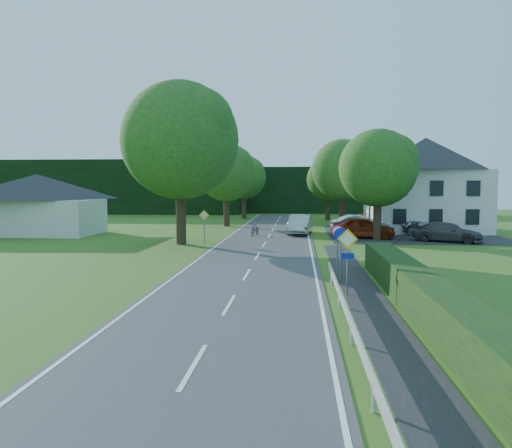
# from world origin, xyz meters

# --- Properties ---
(ground) EXTENTS (160.00, 160.00, 0.00)m
(ground) POSITION_xyz_m (0.00, 0.00, 0.00)
(ground) COLOR #3A5D1A
(ground) RESTS_ON ground
(road) EXTENTS (7.00, 80.00, 0.04)m
(road) POSITION_xyz_m (0.00, 20.00, 0.02)
(road) COLOR #3E3E41
(road) RESTS_ON ground
(footpath) EXTENTS (1.50, 44.00, 0.04)m
(footpath) POSITION_xyz_m (4.95, 2.00, 0.02)
(footpath) COLOR black
(footpath) RESTS_ON ground
(parking_pad) EXTENTS (14.00, 16.00, 0.04)m
(parking_pad) POSITION_xyz_m (12.00, 33.00, 0.02)
(parking_pad) COLOR black
(parking_pad) RESTS_ON ground
(line_edge_left) EXTENTS (0.12, 80.00, 0.01)m
(line_edge_left) POSITION_xyz_m (-3.25, 20.00, 0.04)
(line_edge_left) COLOR white
(line_edge_left) RESTS_ON road
(line_edge_right) EXTENTS (0.12, 80.00, 0.01)m
(line_edge_right) POSITION_xyz_m (3.25, 20.00, 0.04)
(line_edge_right) COLOR white
(line_edge_right) RESTS_ON road
(line_centre) EXTENTS (0.12, 80.00, 0.01)m
(line_centre) POSITION_xyz_m (0.00, 20.00, 0.04)
(line_centre) COLOR white
(line_centre) RESTS_ON road
(guardrail) EXTENTS (0.12, 26.00, 0.69)m
(guardrail) POSITION_xyz_m (3.85, -1.00, 0.34)
(guardrail) COLOR silver
(guardrail) RESTS_ON ground
(hedge_right) EXTENTS (1.20, 30.00, 1.30)m
(hedge_right) POSITION_xyz_m (6.50, 0.00, 0.65)
(hedge_right) COLOR black
(hedge_right) RESTS_ON ground
(tree_main) EXTENTS (9.40, 9.40, 11.64)m
(tree_main) POSITION_xyz_m (-6.00, 24.00, 5.82)
(tree_main) COLOR #184C17
(tree_main) RESTS_ON ground
(tree_left_far) EXTENTS (7.00, 7.00, 8.58)m
(tree_left_far) POSITION_xyz_m (-5.00, 40.00, 4.29)
(tree_left_far) COLOR #184C17
(tree_left_far) RESTS_ON ground
(tree_right_far) EXTENTS (7.40, 7.40, 9.09)m
(tree_right_far) POSITION_xyz_m (7.00, 42.00, 4.54)
(tree_right_far) COLOR #184C17
(tree_right_far) RESTS_ON ground
(tree_left_back) EXTENTS (6.60, 6.60, 8.07)m
(tree_left_back) POSITION_xyz_m (-4.50, 52.00, 4.04)
(tree_left_back) COLOR #184C17
(tree_left_back) RESTS_ON ground
(tree_right_back) EXTENTS (6.20, 6.20, 7.56)m
(tree_right_back) POSITION_xyz_m (6.00, 50.00, 3.78)
(tree_right_back) COLOR #184C17
(tree_right_back) RESTS_ON ground
(tree_right_mid) EXTENTS (7.00, 7.00, 8.58)m
(tree_right_mid) POSITION_xyz_m (8.50, 28.00, 4.29)
(tree_right_mid) COLOR #184C17
(tree_right_mid) RESTS_ON ground
(treeline_left) EXTENTS (44.00, 6.00, 8.00)m
(treeline_left) POSITION_xyz_m (-28.00, 62.00, 4.00)
(treeline_left) COLOR black
(treeline_left) RESTS_ON ground
(treeline_right) EXTENTS (30.00, 5.00, 7.00)m
(treeline_right) POSITION_xyz_m (8.00, 66.00, 3.50)
(treeline_right) COLOR black
(treeline_right) RESTS_ON ground
(bungalow_left) EXTENTS (11.00, 6.50, 5.20)m
(bungalow_left) POSITION_xyz_m (-20.00, 30.00, 2.71)
(bungalow_left) COLOR silver
(bungalow_left) RESTS_ON ground
(house_white) EXTENTS (10.60, 8.40, 8.60)m
(house_white) POSITION_xyz_m (14.00, 36.00, 4.41)
(house_white) COLOR silver
(house_white) RESTS_ON ground
(streetlight) EXTENTS (2.03, 0.18, 8.00)m
(streetlight) POSITION_xyz_m (8.06, 30.00, 4.46)
(streetlight) COLOR slate
(streetlight) RESTS_ON ground
(sign_priority_right) EXTENTS (0.78, 0.09, 2.59)m
(sign_priority_right) POSITION_xyz_m (4.30, 7.98, 1.80)
(sign_priority_right) COLOR slate
(sign_priority_right) RESTS_ON ground
(sign_roundabout) EXTENTS (0.64, 0.08, 2.37)m
(sign_roundabout) POSITION_xyz_m (4.30, 10.98, 1.67)
(sign_roundabout) COLOR slate
(sign_roundabout) RESTS_ON ground
(sign_speed_limit) EXTENTS (0.64, 0.11, 2.37)m
(sign_speed_limit) POSITION_xyz_m (4.30, 12.97, 1.77)
(sign_speed_limit) COLOR slate
(sign_speed_limit) RESTS_ON ground
(sign_priority_left) EXTENTS (0.78, 0.09, 2.44)m
(sign_priority_left) POSITION_xyz_m (-4.50, 24.98, 1.72)
(sign_priority_left) COLOR slate
(sign_priority_left) RESTS_ON ground
(moving_car) EXTENTS (2.34, 5.24, 1.67)m
(moving_car) POSITION_xyz_m (2.56, 31.83, 0.88)
(moving_car) COLOR #BABBBF
(moving_car) RESTS_ON road
(motorcycle) EXTENTS (1.04, 1.99, 0.99)m
(motorcycle) POSITION_xyz_m (-1.20, 30.39, 0.54)
(motorcycle) COLOR black
(motorcycle) RESTS_ON road
(parked_car_red) EXTENTS (5.09, 2.38, 1.68)m
(parked_car_red) POSITION_xyz_m (7.59, 28.94, 0.88)
(parked_car_red) COLOR maroon
(parked_car_red) RESTS_ON parking_pad
(parked_car_silver_a) EXTENTS (5.25, 2.61, 1.65)m
(parked_car_silver_a) POSITION_xyz_m (7.75, 32.30, 0.87)
(parked_car_silver_a) COLOR silver
(parked_car_silver_a) RESTS_ON parking_pad
(parked_car_grey) EXTENTS (5.37, 3.95, 1.44)m
(parked_car_grey) POSITION_xyz_m (13.52, 26.95, 0.76)
(parked_car_grey) COLOR #414145
(parked_car_grey) RESTS_ON parking_pad
(parked_car_silver_b) EXTENTS (5.67, 2.98, 1.52)m
(parked_car_silver_b) POSITION_xyz_m (13.78, 33.00, 0.80)
(parked_car_silver_b) COLOR #9E9EA4
(parked_car_silver_b) RESTS_ON parking_pad
(parasol) EXTENTS (2.55, 2.57, 1.79)m
(parasol) POSITION_xyz_m (8.53, 35.00, 0.94)
(parasol) COLOR red
(parasol) RESTS_ON parking_pad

